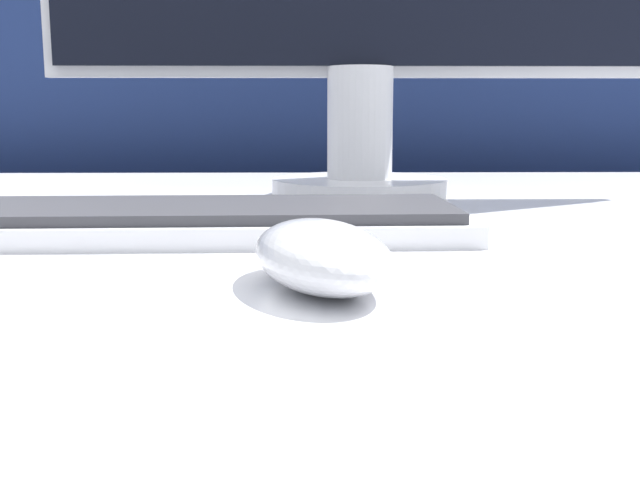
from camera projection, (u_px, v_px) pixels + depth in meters
name	position (u px, v px, depth m)	size (l,w,h in m)	color
partition_panel	(271.00, 269.00, 1.33)	(5.00, 0.03, 1.04)	navy
computer_mouse_near	(321.00, 255.00, 0.40)	(0.10, 0.14, 0.04)	silver
keyboard	(210.00, 220.00, 0.58)	(0.40, 0.16, 0.02)	silver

